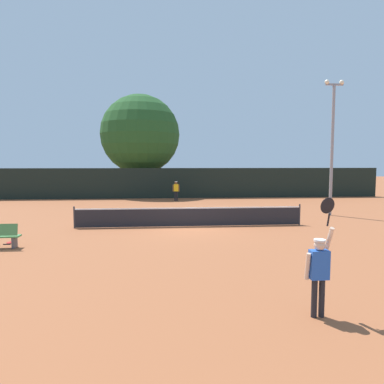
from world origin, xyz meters
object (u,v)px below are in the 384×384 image
object	(u,v)px
spare_racket	(10,243)
light_pole	(332,139)
player_receiving	(176,189)
large_tree	(140,134)
parked_car_mid	(193,185)
tennis_ball	(197,219)
player_serving	(319,266)
parked_car_near	(150,185)

from	to	relation	value
spare_racket	light_pole	bearing A→B (deg)	20.37
player_receiving	large_tree	size ratio (longest dim) A/B	0.17
player_receiving	light_pole	size ratio (longest dim) A/B	0.20
player_receiving	parked_car_mid	distance (m)	8.33
tennis_ball	spare_racket	world-z (taller)	tennis_ball
spare_racket	light_pole	size ratio (longest dim) A/B	0.06
player_serving	parked_car_near	xyz separation A→B (m)	(-4.66, 31.97, -0.31)
player_receiving	large_tree	world-z (taller)	large_tree
light_pole	player_receiving	bearing A→B (deg)	136.19
player_serving	large_tree	distance (m)	28.87
parked_car_near	parked_car_mid	distance (m)	4.99
player_receiving	spare_racket	size ratio (longest dim) A/B	3.16
parked_car_near	spare_racket	bearing A→B (deg)	-98.34
parked_car_near	parked_car_mid	xyz separation A→B (m)	(4.65, -1.81, 0.00)
spare_racket	parked_car_near	distance (m)	25.02
player_receiving	parked_car_mid	bearing A→B (deg)	-104.72
large_tree	parked_car_near	distance (m)	6.62
parked_car_mid	light_pole	bearing A→B (deg)	-64.68
player_receiving	parked_car_mid	world-z (taller)	parked_car_mid
large_tree	parked_car_mid	size ratio (longest dim) A/B	2.29
spare_racket	large_tree	xyz separation A→B (m)	(3.86, 20.53, 5.94)
spare_racket	parked_car_mid	xyz separation A→B (m)	(9.27, 22.77, 0.76)
player_receiving	parked_car_near	bearing A→B (deg)	-75.58
player_serving	light_pole	xyz separation A→B (m)	(6.93, 13.42, 3.52)
light_pole	parked_car_near	distance (m)	22.21
tennis_ball	light_pole	world-z (taller)	light_pole
light_pole	player_serving	bearing A→B (deg)	-117.33
player_serving	spare_racket	world-z (taller)	player_serving
player_serving	player_receiving	bearing A→B (deg)	95.49
light_pole	large_tree	xyz separation A→B (m)	(-12.35, 14.51, 1.36)
light_pole	parked_car_mid	world-z (taller)	light_pole
player_serving	large_tree	size ratio (longest dim) A/B	0.25
parked_car_near	large_tree	bearing A→B (deg)	-98.29
parked_car_near	parked_car_mid	size ratio (longest dim) A/B	1.00
player_receiving	tennis_ball	distance (m)	9.89
spare_racket	player_receiving	bearing A→B (deg)	64.06
tennis_ball	light_pole	distance (m)	9.49
light_pole	tennis_ball	bearing A→B (deg)	-172.28
spare_racket	light_pole	world-z (taller)	light_pole
spare_racket	large_tree	size ratio (longest dim) A/B	0.05
tennis_ball	parked_car_mid	world-z (taller)	parked_car_mid
tennis_ball	light_pole	bearing A→B (deg)	7.72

